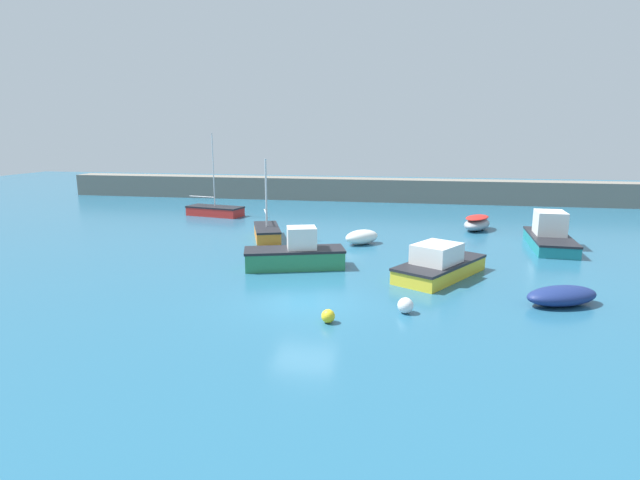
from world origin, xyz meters
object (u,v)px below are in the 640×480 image
object	(u,v)px
sailboat_tall_mast	(215,211)
motorboat_grey_hull	(296,254)
open_tender_yellow	(562,296)
mooring_buoy_yellow	(328,316)
mooring_buoy_white	(405,305)
rowboat_with_red_cover	(477,223)
cabin_cruiser_white	(550,235)
fishing_dinghy_green	(362,237)
sailboat_twin_hulled	(267,232)
motorboat_with_cabin	(439,265)

from	to	relation	value
sailboat_tall_mast	motorboat_grey_hull	world-z (taller)	sailboat_tall_mast
open_tender_yellow	mooring_buoy_yellow	distance (m)	9.30
motorboat_grey_hull	mooring_buoy_white	xyz separation A→B (m)	(5.48, -5.51, -0.39)
mooring_buoy_white	mooring_buoy_yellow	xyz separation A→B (m)	(-2.66, -1.48, -0.05)
rowboat_with_red_cover	open_tender_yellow	bearing A→B (deg)	28.88
cabin_cruiser_white	motorboat_grey_hull	bearing A→B (deg)	-58.91
fishing_dinghy_green	motorboat_grey_hull	size ratio (longest dim) A/B	0.47
sailboat_tall_mast	mooring_buoy_white	world-z (taller)	sailboat_tall_mast
mooring_buoy_white	fishing_dinghy_green	bearing A→B (deg)	103.81
sailboat_twin_hulled	open_tender_yellow	bearing A→B (deg)	36.06
fishing_dinghy_green	sailboat_tall_mast	xyz separation A→B (m)	(-12.82, 8.46, -0.02)
open_tender_yellow	motorboat_grey_hull	size ratio (longest dim) A/B	0.63
sailboat_tall_mast	sailboat_twin_hulled	size ratio (longest dim) A/B	1.31
open_tender_yellow	mooring_buoy_white	distance (m)	6.29
fishing_dinghy_green	sailboat_twin_hulled	size ratio (longest dim) A/B	0.48
rowboat_with_red_cover	mooring_buoy_yellow	bearing A→B (deg)	2.81
rowboat_with_red_cover	fishing_dinghy_green	bearing A→B (deg)	-27.36
motorboat_grey_hull	fishing_dinghy_green	bearing A→B (deg)	-131.33
open_tender_yellow	mooring_buoy_yellow	size ratio (longest dim) A/B	6.72
cabin_cruiser_white	sailboat_twin_hulled	distance (m)	16.96
sailboat_twin_hulled	mooring_buoy_white	distance (m)	14.87
open_tender_yellow	mooring_buoy_yellow	bearing A→B (deg)	-2.55
sailboat_tall_mast	mooring_buoy_white	xyz separation A→B (m)	(15.65, -19.95, -0.12)
open_tender_yellow	cabin_cruiser_white	bearing A→B (deg)	-126.02
fishing_dinghy_green	open_tender_yellow	distance (m)	12.90
sailboat_tall_mast	cabin_cruiser_white	xyz separation A→B (m)	(23.71, -7.30, 0.30)
sailboat_tall_mast	sailboat_twin_hulled	world-z (taller)	sailboat_tall_mast
sailboat_twin_hulled	mooring_buoy_white	world-z (taller)	sailboat_twin_hulled
open_tender_yellow	rowboat_with_red_cover	distance (m)	15.48
open_tender_yellow	mooring_buoy_yellow	xyz separation A→B (m)	(-8.61, -3.52, -0.13)
sailboat_twin_hulled	mooring_buoy_yellow	size ratio (longest dim) A/B	10.31
motorboat_with_cabin	mooring_buoy_white	distance (m)	5.30
rowboat_with_red_cover	motorboat_with_cabin	xyz separation A→B (m)	(-3.10, -12.35, 0.10)
motorboat_with_cabin	sailboat_twin_hulled	world-z (taller)	sailboat_twin_hulled
rowboat_with_red_cover	mooring_buoy_white	size ratio (longest dim) A/B	5.70
open_tender_yellow	motorboat_with_cabin	size ratio (longest dim) A/B	0.58
motorboat_with_cabin	cabin_cruiser_white	bearing A→B (deg)	-10.28
open_tender_yellow	motorboat_with_cabin	bearing A→B (deg)	-58.90
cabin_cruiser_white	motorboat_with_cabin	xyz separation A→B (m)	(-6.64, -7.56, -0.11)
open_tender_yellow	motorboat_grey_hull	xyz separation A→B (m)	(-11.43, 3.48, 0.31)
mooring_buoy_white	motorboat_with_cabin	bearing A→B (deg)	74.34
open_tender_yellow	mooring_buoy_white	bearing A→B (deg)	-5.91
open_tender_yellow	mooring_buoy_white	size ratio (longest dim) A/B	5.55
sailboat_tall_mast	mooring_buoy_yellow	bearing A→B (deg)	-46.65
rowboat_with_red_cover	sailboat_tall_mast	bearing A→B (deg)	-73.47
rowboat_with_red_cover	mooring_buoy_yellow	xyz separation A→B (m)	(-7.19, -18.93, -0.26)
open_tender_yellow	mooring_buoy_yellow	world-z (taller)	open_tender_yellow
sailboat_tall_mast	motorboat_grey_hull	distance (m)	17.66
fishing_dinghy_green	sailboat_twin_hulled	bearing A→B (deg)	-45.65
mooring_buoy_white	motorboat_grey_hull	bearing A→B (deg)	134.82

